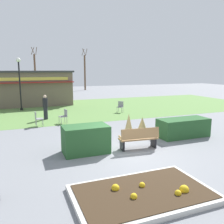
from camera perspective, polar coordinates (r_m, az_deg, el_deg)
name	(u,v)px	position (r m, az deg, el deg)	size (l,w,h in m)	color
ground_plane	(129,153)	(9.91, 4.04, -9.81)	(80.00, 80.00, 0.00)	slate
lawn_patch	(70,109)	(21.03, -10.16, 0.72)	(36.00, 12.00, 0.01)	#5B8442
flower_bed	(143,193)	(6.81, 7.51, -18.84)	(3.74, 2.30, 0.32)	beige
park_bench	(139,138)	(10.29, 6.48, -6.28)	(1.74, 0.68, 0.95)	#9E7547
hedge_left	(86,139)	(9.84, -6.34, -6.53)	(1.84, 1.10, 1.13)	#28562B
hedge_right	(183,128)	(12.66, 16.72, -3.60)	(2.62, 1.10, 0.93)	#28562B
ornamental_grass_behind_left	(129,125)	(12.06, 4.03, -3.21)	(0.55, 0.55, 1.20)	tan
ornamental_grass_behind_right	(142,126)	(12.55, 7.28, -3.34)	(0.67, 0.67, 0.95)	tan
lamppost_far	(19,78)	(21.23, -21.35, 7.69)	(0.36, 0.36, 4.36)	black
trash_bin	(180,129)	(12.52, 15.94, -4.07)	(0.52, 0.52, 0.78)	#2D4233
food_kiosk	(21,88)	(24.98, -21.09, 5.49)	(9.57, 5.43, 3.30)	#6B5B4C
cafe_chair_west	(64,115)	(15.42, -11.43, -0.73)	(0.51, 0.51, 0.89)	gray
cafe_chair_east	(38,118)	(15.00, -17.47, -1.31)	(0.47, 0.47, 0.89)	gray
cafe_chair_center	(120,106)	(18.99, 2.02, 1.47)	(0.62, 0.62, 0.89)	gray
person_strolling	(45,107)	(16.89, -15.72, 1.17)	(0.34, 0.34, 1.69)	#23232D
parked_car_west_slot	(18,92)	(32.48, -21.63, 4.56)	(4.21, 2.08, 1.20)	maroon
tree_left_bg	(35,72)	(38.54, -17.99, 9.07)	(0.91, 0.96, 6.76)	brown
tree_center_bg	(85,72)	(40.70, -6.54, 9.57)	(0.91, 0.96, 6.84)	brown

